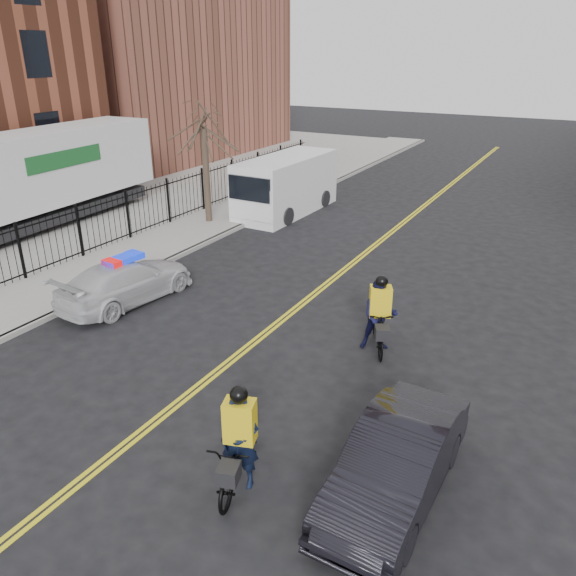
{
  "coord_description": "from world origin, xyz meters",
  "views": [
    {
      "loc": [
        7.22,
        -9.57,
        7.34
      ],
      "look_at": [
        0.47,
        2.68,
        1.3
      ],
      "focal_mm": 35.0,
      "sensor_mm": 36.0,
      "label": 1
    }
  ],
  "objects_px": {
    "police_cruiser": "(126,281)",
    "cargo_van": "(284,186)",
    "dark_sedan": "(396,463)",
    "cyclist_near": "(241,451)",
    "cyclist_far": "(379,321)",
    "semi_trailer": "(25,177)"
  },
  "relations": [
    {
      "from": "cyclist_far",
      "to": "cargo_van",
      "type": "bearing_deg",
      "value": 103.32
    },
    {
      "from": "cargo_van",
      "to": "cyclist_far",
      "type": "xyz_separation_m",
      "value": [
        8.53,
        -10.27,
        -0.47
      ]
    },
    {
      "from": "dark_sedan",
      "to": "cargo_van",
      "type": "xyz_separation_m",
      "value": [
        -10.64,
        15.1,
        0.59
      ]
    },
    {
      "from": "semi_trailer",
      "to": "cyclist_near",
      "type": "relative_size",
      "value": 5.89
    },
    {
      "from": "dark_sedan",
      "to": "cargo_van",
      "type": "height_order",
      "value": "cargo_van"
    },
    {
      "from": "cargo_van",
      "to": "cyclist_near",
      "type": "xyz_separation_m",
      "value": [
        8.13,
        -16.16,
        -0.57
      ]
    },
    {
      "from": "police_cruiser",
      "to": "semi_trailer",
      "type": "height_order",
      "value": "semi_trailer"
    },
    {
      "from": "dark_sedan",
      "to": "semi_trailer",
      "type": "height_order",
      "value": "semi_trailer"
    },
    {
      "from": "police_cruiser",
      "to": "dark_sedan",
      "type": "bearing_deg",
      "value": 164.3
    },
    {
      "from": "cyclist_near",
      "to": "cyclist_far",
      "type": "relative_size",
      "value": 1.06
    },
    {
      "from": "semi_trailer",
      "to": "dark_sedan",
      "type": "bearing_deg",
      "value": -24.58
    },
    {
      "from": "cyclist_near",
      "to": "cargo_van",
      "type": "bearing_deg",
      "value": 99.41
    },
    {
      "from": "semi_trailer",
      "to": "cyclist_far",
      "type": "distance_m",
      "value": 16.93
    },
    {
      "from": "dark_sedan",
      "to": "cyclist_far",
      "type": "distance_m",
      "value": 5.27
    },
    {
      "from": "dark_sedan",
      "to": "cyclist_near",
      "type": "relative_size",
      "value": 1.9
    },
    {
      "from": "police_cruiser",
      "to": "cargo_van",
      "type": "distance_m",
      "value": 11.19
    },
    {
      "from": "cargo_van",
      "to": "cyclist_far",
      "type": "bearing_deg",
      "value": -48.95
    },
    {
      "from": "cargo_van",
      "to": "cyclist_near",
      "type": "distance_m",
      "value": 18.1
    },
    {
      "from": "police_cruiser",
      "to": "cyclist_far",
      "type": "xyz_separation_m",
      "value": [
        7.91,
        0.89,
        0.15
      ]
    },
    {
      "from": "police_cruiser",
      "to": "cyclist_far",
      "type": "bearing_deg",
      "value": -167.81
    },
    {
      "from": "dark_sedan",
      "to": "cyclist_near",
      "type": "xyz_separation_m",
      "value": [
        -2.51,
        -1.06,
        0.02
      ]
    },
    {
      "from": "police_cruiser",
      "to": "cargo_van",
      "type": "relative_size",
      "value": 0.74
    }
  ]
}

